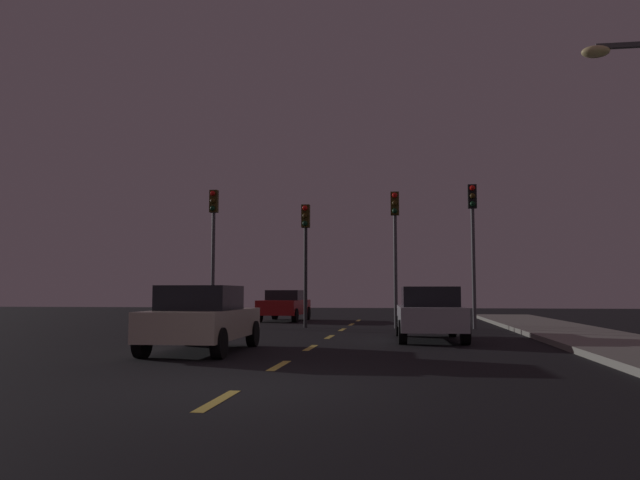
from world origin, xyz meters
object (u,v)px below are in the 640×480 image
at_px(traffic_signal_far_left, 213,231).
at_px(car_oncoming_far, 285,305).
at_px(traffic_signal_center_right, 395,233).
at_px(car_stopped_ahead, 429,313).
at_px(traffic_signal_far_right, 473,228).
at_px(car_adjacent_lane, 202,318).
at_px(traffic_signal_center_left, 306,241).

height_order(traffic_signal_far_left, car_oncoming_far, traffic_signal_far_left).
xyz_separation_m(traffic_signal_center_right, car_stopped_ahead, (1.05, -5.79, -2.87)).
height_order(traffic_signal_far_right, car_adjacent_lane, traffic_signal_far_right).
relative_size(traffic_signal_far_left, traffic_signal_center_right, 1.04).
height_order(traffic_signal_center_left, traffic_signal_far_right, traffic_signal_far_right).
bearing_deg(car_oncoming_far, traffic_signal_far_left, -107.22).
xyz_separation_m(traffic_signal_center_right, car_oncoming_far, (-5.42, 5.74, -2.88)).
relative_size(traffic_signal_center_left, car_stopped_ahead, 1.12).
relative_size(traffic_signal_far_right, car_oncoming_far, 1.29).
xyz_separation_m(traffic_signal_center_left, car_adjacent_lane, (-0.75, -10.06, -2.60)).
distance_m(traffic_signal_far_left, traffic_signal_far_right, 10.11).
height_order(traffic_signal_far_left, traffic_signal_far_right, traffic_signal_far_left).
height_order(traffic_signal_center_right, traffic_signal_far_right, traffic_signal_far_right).
xyz_separation_m(traffic_signal_center_right, car_adjacent_lane, (-4.23, -10.06, -2.87)).
bearing_deg(car_adjacent_lane, car_oncoming_far, 94.32).
distance_m(traffic_signal_center_right, car_stopped_ahead, 6.55).
bearing_deg(car_oncoming_far, car_stopped_ahead, -60.71).
bearing_deg(car_adjacent_lane, traffic_signal_center_right, 67.20).
bearing_deg(car_stopped_ahead, car_oncoming_far, 119.29).
xyz_separation_m(traffic_signal_center_left, car_oncoming_far, (-1.95, 5.74, -2.60)).
height_order(car_stopped_ahead, car_adjacent_lane, car_stopped_ahead).
xyz_separation_m(traffic_signal_far_left, car_stopped_ahead, (8.25, -5.79, -3.02)).
distance_m(traffic_signal_far_left, traffic_signal_center_left, 3.75).
bearing_deg(traffic_signal_center_right, traffic_signal_center_left, -179.99).
relative_size(traffic_signal_far_left, car_stopped_ahead, 1.27).
xyz_separation_m(traffic_signal_center_left, traffic_signal_center_right, (3.47, 0.00, 0.28)).
distance_m(car_stopped_ahead, car_adjacent_lane, 6.78).
distance_m(traffic_signal_center_right, traffic_signal_far_right, 2.91).
height_order(traffic_signal_far_right, car_stopped_ahead, traffic_signal_far_right).
xyz_separation_m(traffic_signal_far_right, car_adjacent_lane, (-7.14, -10.06, -3.01)).
bearing_deg(traffic_signal_far_left, traffic_signal_center_right, -0.00).
bearing_deg(traffic_signal_far_left, car_stopped_ahead, -35.07).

